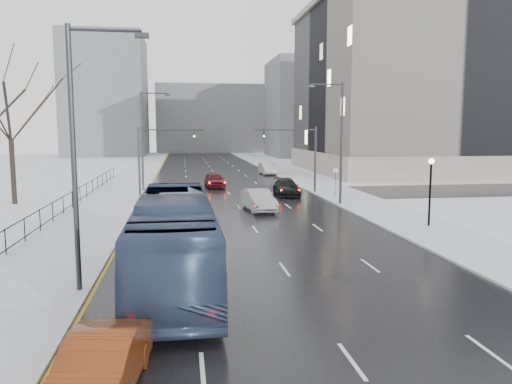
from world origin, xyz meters
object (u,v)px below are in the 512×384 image
no_uturn_sign (335,173)px  sedan_left_near (100,366)px  sedan_right_near (258,200)px  sedan_center_near (198,215)px  sedan_right_far (286,187)px  streetlight_l_near (80,146)px  streetlight_l_far (144,136)px  lamppost_r_mid (430,182)px  mast_signal_right (305,151)px  streetlight_r_mid (339,137)px  sedan_center_far (215,180)px  bus (174,240)px  mast_signal_left (151,152)px  sedan_right_distant (267,168)px  tree_park_e (15,205)px

no_uturn_sign → sedan_left_near: (-15.59, -31.84, -1.52)m
sedan_right_near → no_uturn_sign: bearing=29.5°
sedan_center_near → sedan_right_far: size_ratio=0.77×
streetlight_l_near → streetlight_l_far: bearing=90.0°
streetlight_l_near → streetlight_l_far: (0.00, 32.00, 0.00)m
lamppost_r_mid → sedan_right_near: 12.85m
lamppost_r_mid → mast_signal_right: 18.41m
streetlight_r_mid → lamppost_r_mid: (2.83, -10.00, -2.67)m
no_uturn_sign → sedan_center_far: 14.46m
lamppost_r_mid → sedan_center_far: lamppost_r_mid is taller
streetlight_l_far → bus: 31.80m
lamppost_r_mid → mast_signal_left: (-18.33, 18.00, 1.16)m
sedan_left_near → bus: (1.59, 8.44, 1.07)m
sedan_right_distant → streetlight_l_far: bearing=-135.6°
streetlight_r_mid → mast_signal_left: size_ratio=1.54×
mast_signal_left → lamppost_r_mid: bearing=-44.5°
tree_park_e → lamppost_r_mid: 32.52m
sedan_center_far → sedan_right_distant: size_ratio=0.95×
tree_park_e → sedan_right_far: 23.59m
bus → tree_park_e: bearing=119.5°
tree_park_e → streetlight_l_far: bearing=38.6°
streetlight_l_far → sedan_left_near: streetlight_l_far is taller
bus → sedan_center_near: bearing=83.6°
mast_signal_right → sedan_center_near: size_ratio=1.61×
sedan_right_far → sedan_left_near: bearing=-106.1°
tree_park_e → lamppost_r_mid: bearing=-25.6°
streetlight_l_far → mast_signal_right: (15.49, -4.00, -1.51)m
streetlight_r_mid → streetlight_l_near: (-16.33, -20.00, 0.00)m
tree_park_e → streetlight_l_far: 14.01m
lamppost_r_mid → sedan_left_near: 25.01m
lamppost_r_mid → sedan_right_far: 17.62m
mast_signal_left → sedan_left_near: (0.94, -35.84, -3.32)m
streetlight_l_far → tree_park_e: bearing=-141.4°
sedan_left_near → sedan_right_distant: size_ratio=0.91×
sedan_right_distant → mast_signal_right: bearing=-92.5°
sedan_right_near → sedan_right_distant: (5.91, 30.51, -0.01)m
mast_signal_right → streetlight_l_far: bearing=165.5°
streetlight_r_mid → sedan_right_far: bearing=114.2°
tree_park_e → sedan_center_near: size_ratio=3.35×
lamppost_r_mid → mast_signal_right: bearing=101.5°
sedan_center_near → sedan_right_near: 7.24m
streetlight_l_far → mast_signal_left: streetlight_l_far is taller
mast_signal_right → tree_park_e: bearing=-171.1°
mast_signal_left → tree_park_e: bearing=-159.8°
streetlight_l_far → sedan_right_distant: streetlight_l_far is taller
sedan_right_distant → sedan_right_near: bearing=-103.9°
streetlight_l_far → bus: bearing=-83.9°
streetlight_l_near → no_uturn_sign: (17.37, 24.00, -3.32)m
sedan_center_near → lamppost_r_mid: bearing=-16.7°
lamppost_r_mid → no_uturn_sign: size_ratio=1.59×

